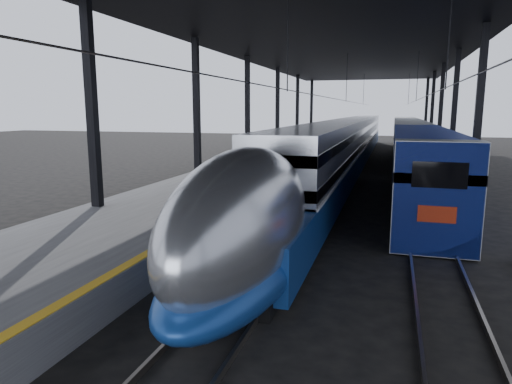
% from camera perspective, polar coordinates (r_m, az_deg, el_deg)
% --- Properties ---
extents(ground, '(160.00, 160.00, 0.00)m').
position_cam_1_polar(ground, '(12.79, -10.53, -12.14)').
color(ground, black).
rests_on(ground, ground).
extents(platform, '(6.00, 80.00, 1.00)m').
position_cam_1_polar(platform, '(32.08, 0.15, 2.47)').
color(platform, '#4C4C4F').
rests_on(platform, ground).
extents(yellow_strip, '(0.30, 80.00, 0.01)m').
position_cam_1_polar(yellow_strip, '(31.34, 5.08, 3.18)').
color(yellow_strip, gold).
rests_on(yellow_strip, platform).
extents(rails, '(6.52, 80.00, 0.16)m').
position_cam_1_polar(rails, '(30.87, 14.55, 1.05)').
color(rails, slate).
rests_on(rails, ground).
extents(canopy, '(18.00, 75.00, 9.47)m').
position_cam_1_polar(canopy, '(30.99, 10.28, 18.02)').
color(canopy, black).
rests_on(canopy, ground).
extents(tgv_train, '(2.83, 65.20, 4.05)m').
position_cam_1_polar(tgv_train, '(38.45, 11.39, 5.65)').
color(tgv_train, '#A9AAB0').
rests_on(tgv_train, ground).
extents(second_train, '(2.80, 56.05, 3.85)m').
position_cam_1_polar(second_train, '(42.79, 18.68, 5.84)').
color(second_train, navy).
rests_on(second_train, ground).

